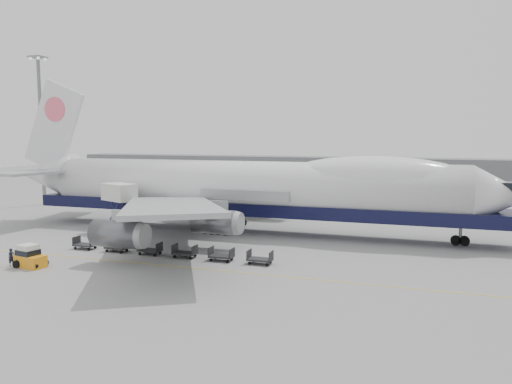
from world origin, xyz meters
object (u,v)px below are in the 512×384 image
(catering_truck, at_px, (120,204))
(ground_worker, at_px, (12,257))
(airliner, at_px, (251,187))
(baggage_tug, at_px, (29,257))

(catering_truck, relative_size, ground_worker, 3.69)
(airliner, xyz_separation_m, ground_worker, (-15.73, -22.64, -4.80))
(catering_truck, height_order, ground_worker, catering_truck)
(airliner, height_order, ground_worker, airliner)
(airliner, height_order, baggage_tug, airliner)
(catering_truck, bearing_deg, ground_worker, -66.60)
(airliner, relative_size, catering_truck, 11.05)
(catering_truck, relative_size, baggage_tug, 1.98)
(catering_truck, bearing_deg, airliner, 40.69)
(airliner, distance_m, ground_worker, 27.98)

